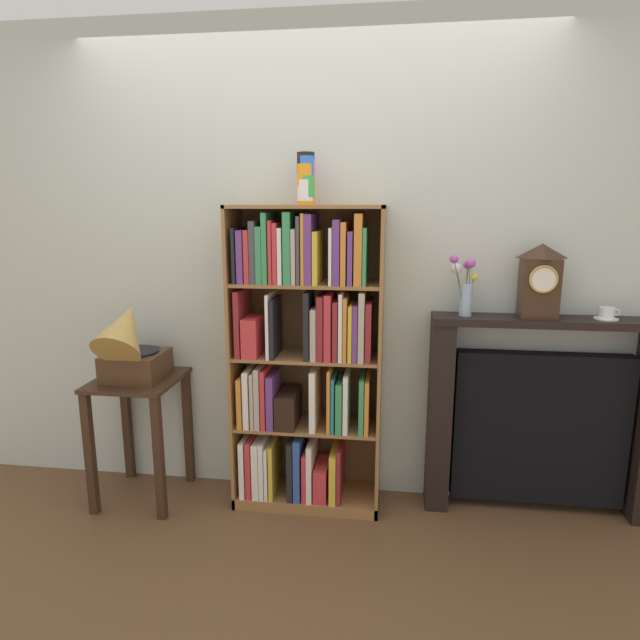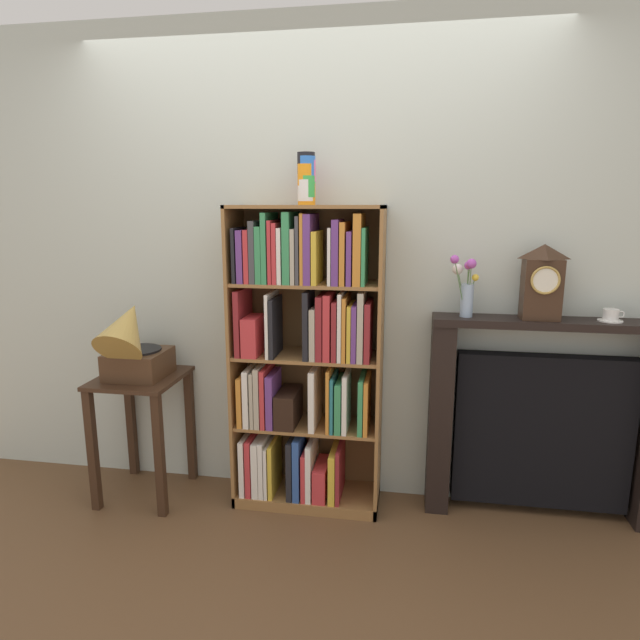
{
  "view_description": "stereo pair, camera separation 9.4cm",
  "coord_description": "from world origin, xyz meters",
  "views": [
    {
      "loc": [
        0.44,
        -2.63,
        1.63
      ],
      "look_at": [
        0.07,
        0.11,
        1.04
      ],
      "focal_mm": 30.24,
      "sensor_mm": 36.0,
      "label": 1
    },
    {
      "loc": [
        0.53,
        -2.62,
        1.63
      ],
      "look_at": [
        0.07,
        0.11,
        1.04
      ],
      "focal_mm": 30.24,
      "sensor_mm": 36.0,
      "label": 2
    }
  ],
  "objects": [
    {
      "name": "ground_plane",
      "position": [
        0.0,
        0.0,
        -0.01
      ],
      "size": [
        7.85,
        6.4,
        0.02
      ],
      "primitive_type": "cube",
      "color": "brown"
    },
    {
      "name": "wall_back",
      "position": [
        0.15,
        0.31,
        1.3
      ],
      "size": [
        4.85,
        0.08,
        2.6
      ],
      "primitive_type": "cube",
      "color": "beige",
      "rests_on": "ground"
    },
    {
      "name": "bookshelf",
      "position": [
        -0.02,
        0.1,
        0.8
      ],
      "size": [
        0.79,
        0.32,
        1.63
      ],
      "color": "olive",
      "rests_on": "ground"
    },
    {
      "name": "cup_stack",
      "position": [
        -0.01,
        0.14,
        1.76
      ],
      "size": [
        0.09,
        0.09,
        0.26
      ],
      "color": "orange",
      "rests_on": "bookshelf"
    },
    {
      "name": "side_table_left",
      "position": [
        -0.93,
        0.03,
        0.51
      ],
      "size": [
        0.45,
        0.47,
        0.71
      ],
      "color": "#382316",
      "rests_on": "ground"
    },
    {
      "name": "gramophone",
      "position": [
        -0.93,
        -0.03,
        0.91
      ],
      "size": [
        0.3,
        0.44,
        0.49
      ],
      "color": "#472D1C",
      "rests_on": "side_table_left"
    },
    {
      "name": "fireplace_mantel",
      "position": [
        1.24,
        0.18,
        0.53
      ],
      "size": [
        1.17,
        0.2,
        1.08
      ],
      "color": "black",
      "rests_on": "ground"
    },
    {
      "name": "mantel_clock",
      "position": [
        1.17,
        0.16,
        1.26
      ],
      "size": [
        0.18,
        0.14,
        0.37
      ],
      "color": "#382316",
      "rests_on": "fireplace_mantel"
    },
    {
      "name": "flower_vase",
      "position": [
        0.81,
        0.16,
        1.23
      ],
      "size": [
        0.15,
        0.11,
        0.32
      ],
      "color": "#99B2D1",
      "rests_on": "fireplace_mantel"
    },
    {
      "name": "teacup_with_saucer",
      "position": [
        1.5,
        0.17,
        1.1
      ],
      "size": [
        0.12,
        0.12,
        0.06
      ],
      "color": "white",
      "rests_on": "fireplace_mantel"
    }
  ]
}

